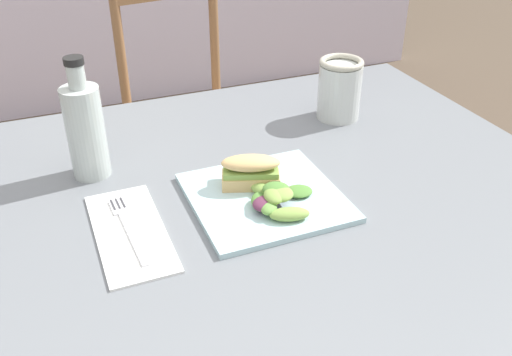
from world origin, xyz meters
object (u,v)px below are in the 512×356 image
(dining_table, at_px, (264,256))
(plate_lunch, at_px, (265,197))
(mason_jar_iced_tea, at_px, (339,92))
(sandwich_half_front, at_px, (251,171))
(chair_wooden_far, at_px, (191,117))
(bottle_cold_brew, at_px, (86,135))
(fork_on_napkin, at_px, (127,224))

(dining_table, height_order, plate_lunch, plate_lunch)
(mason_jar_iced_tea, bearing_deg, sandwich_half_front, -144.37)
(chair_wooden_far, relative_size, mason_jar_iced_tea, 6.75)
(plate_lunch, xyz_separation_m, bottle_cold_brew, (-0.25, 0.19, 0.07))
(fork_on_napkin, bearing_deg, bottle_cold_brew, 97.83)
(dining_table, xyz_separation_m, chair_wooden_far, (0.14, 0.95, -0.16))
(dining_table, distance_m, chair_wooden_far, 0.98)
(sandwich_half_front, xyz_separation_m, bottle_cold_brew, (-0.24, 0.16, 0.04))
(bottle_cold_brew, height_order, mason_jar_iced_tea, bottle_cold_brew)
(chair_wooden_far, height_order, plate_lunch, chair_wooden_far)
(bottle_cold_brew, bearing_deg, chair_wooden_far, 62.90)
(sandwich_half_front, bearing_deg, chair_wooden_far, 80.77)
(sandwich_half_front, height_order, mason_jar_iced_tea, mason_jar_iced_tea)
(chair_wooden_far, distance_m, plate_lunch, 1.02)
(plate_lunch, height_order, fork_on_napkin, plate_lunch)
(sandwich_half_front, height_order, fork_on_napkin, sandwich_half_front)
(chair_wooden_far, bearing_deg, dining_table, -98.16)
(dining_table, distance_m, sandwich_half_front, 0.17)
(plate_lunch, xyz_separation_m, mason_jar_iced_tea, (0.27, 0.24, 0.05))
(plate_lunch, height_order, sandwich_half_front, sandwich_half_front)
(dining_table, xyz_separation_m, plate_lunch, (-0.00, -0.01, 0.13))
(plate_lunch, relative_size, mason_jar_iced_tea, 1.88)
(chair_wooden_far, xyz_separation_m, plate_lunch, (-0.14, -0.96, 0.30))
(sandwich_half_front, bearing_deg, dining_table, -62.37)
(chair_wooden_far, relative_size, bottle_cold_brew, 3.99)
(chair_wooden_far, bearing_deg, mason_jar_iced_tea, -79.76)
(plate_lunch, relative_size, bottle_cold_brew, 1.11)
(fork_on_napkin, relative_size, bottle_cold_brew, 0.85)
(chair_wooden_far, height_order, fork_on_napkin, chair_wooden_far)
(sandwich_half_front, bearing_deg, plate_lunch, -74.16)
(plate_lunch, height_order, bottle_cold_brew, bottle_cold_brew)
(plate_lunch, distance_m, bottle_cold_brew, 0.33)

